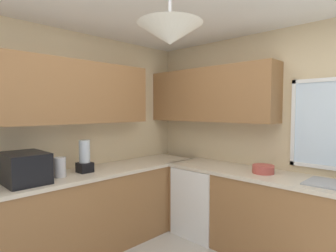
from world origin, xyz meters
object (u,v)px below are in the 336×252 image
object	(u,v)px
dishwasher	(203,200)
kettle	(60,167)
bowl	(263,169)
microwave	(24,168)
blender_appliance	(85,158)

from	to	relation	value
dishwasher	kettle	xyz separation A→B (m)	(-0.64, -1.60, 0.58)
kettle	bowl	bearing A→B (deg)	48.71
microwave	kettle	bearing A→B (deg)	86.62
kettle	bowl	xyz separation A→B (m)	(1.43, 1.63, -0.06)
microwave	kettle	xyz separation A→B (m)	(0.02, 0.34, -0.04)
blender_appliance	kettle	bearing A→B (deg)	-86.07
kettle	bowl	size ratio (longest dim) A/B	0.89
dishwasher	microwave	xyz separation A→B (m)	(-0.66, -1.94, 0.62)
dishwasher	blender_appliance	bearing A→B (deg)	-116.76
kettle	blender_appliance	xyz separation A→B (m)	(-0.02, 0.29, 0.06)
dishwasher	bowl	bearing A→B (deg)	2.17
microwave	kettle	world-z (taller)	microwave
bowl	blender_appliance	size ratio (longest dim) A/B	0.64
dishwasher	blender_appliance	xyz separation A→B (m)	(-0.66, -1.31, 0.64)
microwave	blender_appliance	size ratio (longest dim) A/B	1.33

